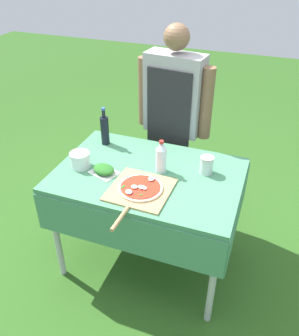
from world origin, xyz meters
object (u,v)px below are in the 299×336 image
object	(u,v)px
pizza_on_peel	(140,190)
sauce_jar	(206,166)
person_cook	(173,113)
herb_container	(104,170)
mixing_tub	(80,160)
water_bottle	(161,157)
oil_bottle	(105,130)
prep_table	(148,184)

from	to	relation	value
pizza_on_peel	sauce_jar	bearing A→B (deg)	47.19
person_cook	herb_container	bearing A→B (deg)	78.92
mixing_tub	water_bottle	bearing A→B (deg)	14.28
person_cook	mixing_tub	xyz separation A→B (m)	(-0.43, -0.72, -0.10)
water_bottle	sauce_jar	world-z (taller)	water_bottle
oil_bottle	water_bottle	distance (m)	0.55
herb_container	water_bottle	bearing A→B (deg)	23.72
mixing_tub	prep_table	bearing A→B (deg)	10.87
water_bottle	herb_container	xyz separation A→B (m)	(-0.34, -0.15, -0.08)
water_bottle	herb_container	distance (m)	0.39
prep_table	pizza_on_peel	world-z (taller)	pizza_on_peel
sauce_jar	mixing_tub	bearing A→B (deg)	-164.62
prep_table	oil_bottle	bearing A→B (deg)	149.69
person_cook	oil_bottle	xyz separation A→B (m)	(-0.41, -0.38, -0.03)
pizza_on_peel	oil_bottle	distance (m)	0.66
person_cook	herb_container	distance (m)	0.79
prep_table	person_cook	bearing A→B (deg)	92.52
pizza_on_peel	herb_container	xyz separation A→B (m)	(-0.29, 0.10, 0.01)
oil_bottle	water_bottle	xyz separation A→B (m)	(0.51, -0.21, -0.01)
pizza_on_peel	mixing_tub	world-z (taller)	mixing_tub
person_cook	pizza_on_peel	xyz separation A→B (m)	(0.05, -0.84, -0.14)
herb_container	person_cook	bearing A→B (deg)	71.71
oil_bottle	person_cook	bearing A→B (deg)	42.88
mixing_tub	person_cook	bearing A→B (deg)	59.39
water_bottle	mixing_tub	size ratio (longest dim) A/B	1.73
water_bottle	mixing_tub	distance (m)	0.55
prep_table	sauce_jar	world-z (taller)	sauce_jar
oil_bottle	mixing_tub	xyz separation A→B (m)	(-0.02, -0.34, -0.06)
oil_bottle	water_bottle	world-z (taller)	oil_bottle
pizza_on_peel	water_bottle	xyz separation A→B (m)	(0.05, 0.25, 0.10)
herb_container	sauce_jar	distance (m)	0.67
pizza_on_peel	water_bottle	distance (m)	0.28
water_bottle	herb_container	bearing A→B (deg)	-156.28
oil_bottle	mixing_tub	bearing A→B (deg)	-93.12
oil_bottle	mixing_tub	world-z (taller)	oil_bottle
herb_container	sauce_jar	xyz separation A→B (m)	(0.63, 0.24, 0.03)
herb_container	mixing_tub	world-z (taller)	mixing_tub
prep_table	sauce_jar	size ratio (longest dim) A/B	10.31
oil_bottle	sauce_jar	distance (m)	0.81
water_bottle	oil_bottle	bearing A→B (deg)	157.70
pizza_on_peel	sauce_jar	distance (m)	0.48
person_cook	water_bottle	distance (m)	0.60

